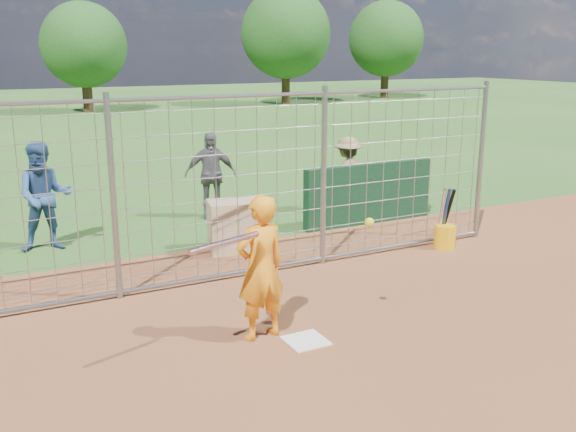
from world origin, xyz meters
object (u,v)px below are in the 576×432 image
batter (261,268)px  bystander_c (347,174)px  bystander_b (211,175)px  bucket_with_bats (445,233)px  bystander_a (45,197)px  equipment_bin (235,226)px

batter → bystander_c: batter is taller
batter → bystander_b: (1.40, 5.20, 0.01)m
bystander_c → bucket_with_bats: bearing=75.7°
bystander_b → bystander_c: (2.53, -0.78, -0.09)m
bystander_c → bucket_with_bats: size_ratio=1.50×
bystander_a → bystander_b: size_ratio=1.06×
bystander_a → bucket_with_bats: bearing=-19.4°
equipment_bin → bucket_with_bats: bucket_with_bats is taller
bystander_b → bucket_with_bats: 4.45m
batter → equipment_bin: (0.98, 3.06, -0.41)m
bystander_b → bucket_with_bats: size_ratio=1.68×
bystander_c → equipment_bin: size_ratio=1.83×
bystander_a → equipment_bin: (2.61, -1.39, -0.46)m
bystander_b → bucket_with_bats: bystander_b is taller
bystander_a → bucket_with_bats: 6.33m
bystander_b → equipment_bin: bystander_b is taller
bystander_b → equipment_bin: 2.22m
bystander_b → bystander_c: bearing=-2.1°
batter → bucket_with_bats: 4.35m
equipment_bin → bucket_with_bats: (3.02, -1.43, -0.15)m
bystander_a → bucket_with_bats: bystander_a is taller
batter → bucket_with_bats: batter is taller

